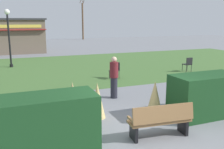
{
  "coord_description": "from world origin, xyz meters",
  "views": [
    {
      "loc": [
        -3.22,
        -5.36,
        3.05
      ],
      "look_at": [
        0.12,
        2.93,
        1.15
      ],
      "focal_mm": 40.29,
      "sensor_mm": 36.0,
      "label": 1
    }
  ],
  "objects_px": {
    "food_kiosk": "(4,36)",
    "cafe_chair_north": "(115,69)",
    "person_strolling": "(114,77)",
    "lamppost_far": "(8,31)",
    "cafe_chair_east": "(188,63)",
    "tree_right_bg": "(83,20)",
    "parked_car_west_slot": "(10,41)",
    "trash_bin": "(203,103)",
    "park_bench": "(161,121)"
  },
  "relations": [
    {
      "from": "cafe_chair_north",
      "to": "parked_car_west_slot",
      "type": "height_order",
      "value": "parked_car_west_slot"
    },
    {
      "from": "food_kiosk",
      "to": "person_strolling",
      "type": "bearing_deg",
      "value": -76.54
    },
    {
      "from": "cafe_chair_north",
      "to": "lamppost_far",
      "type": "bearing_deg",
      "value": 131.57
    },
    {
      "from": "trash_bin",
      "to": "person_strolling",
      "type": "bearing_deg",
      "value": 126.24
    },
    {
      "from": "trash_bin",
      "to": "food_kiosk",
      "type": "relative_size",
      "value": 0.1
    },
    {
      "from": "cafe_chair_north",
      "to": "tree_right_bg",
      "type": "bearing_deg",
      "value": 77.67
    },
    {
      "from": "lamppost_far",
      "to": "cafe_chair_north",
      "type": "height_order",
      "value": "lamppost_far"
    },
    {
      "from": "trash_bin",
      "to": "parked_car_west_slot",
      "type": "xyz_separation_m",
      "value": [
        -5.85,
        28.47,
        0.26
      ]
    },
    {
      "from": "lamppost_far",
      "to": "trash_bin",
      "type": "bearing_deg",
      "value": -63.83
    },
    {
      "from": "cafe_chair_north",
      "to": "person_strolling",
      "type": "bearing_deg",
      "value": -113.43
    },
    {
      "from": "food_kiosk",
      "to": "tree_right_bg",
      "type": "xyz_separation_m",
      "value": [
        12.21,
        15.69,
        1.52
      ]
    },
    {
      "from": "trash_bin",
      "to": "food_kiosk",
      "type": "bearing_deg",
      "value": 107.06
    },
    {
      "from": "trash_bin",
      "to": "tree_right_bg",
      "type": "relative_size",
      "value": 0.11
    },
    {
      "from": "food_kiosk",
      "to": "cafe_chair_east",
      "type": "xyz_separation_m",
      "value": [
        10.51,
        -14.35,
        -1.16
      ]
    },
    {
      "from": "park_bench",
      "to": "lamppost_far",
      "type": "xyz_separation_m",
      "value": [
        -3.58,
        12.86,
        1.95
      ]
    },
    {
      "from": "lamppost_far",
      "to": "park_bench",
      "type": "bearing_deg",
      "value": -74.44
    },
    {
      "from": "tree_right_bg",
      "to": "lamppost_far",
      "type": "bearing_deg",
      "value": -115.92
    },
    {
      "from": "food_kiosk",
      "to": "parked_car_west_slot",
      "type": "xyz_separation_m",
      "value": [
        0.42,
        8.03,
        -1.04
      ]
    },
    {
      "from": "lamppost_far",
      "to": "parked_car_west_slot",
      "type": "distance_m",
      "value": 16.67
    },
    {
      "from": "cafe_chair_north",
      "to": "food_kiosk",
      "type": "bearing_deg",
      "value": 111.33
    },
    {
      "from": "food_kiosk",
      "to": "cafe_chair_north",
      "type": "height_order",
      "value": "food_kiosk"
    },
    {
      "from": "food_kiosk",
      "to": "park_bench",
      "type": "bearing_deg",
      "value": -79.4
    },
    {
      "from": "cafe_chair_east",
      "to": "cafe_chair_north",
      "type": "relative_size",
      "value": 1.0
    },
    {
      "from": "trash_bin",
      "to": "person_strolling",
      "type": "distance_m",
      "value": 3.5
    },
    {
      "from": "food_kiosk",
      "to": "cafe_chair_north",
      "type": "xyz_separation_m",
      "value": [
        5.63,
        -14.41,
        -1.16
      ]
    },
    {
      "from": "parked_car_west_slot",
      "to": "tree_right_bg",
      "type": "bearing_deg",
      "value": 33.03
    },
    {
      "from": "lamppost_far",
      "to": "parked_car_west_slot",
      "type": "height_order",
      "value": "lamppost_far"
    },
    {
      "from": "cafe_chair_north",
      "to": "parked_car_west_slot",
      "type": "distance_m",
      "value": 23.04
    },
    {
      "from": "park_bench",
      "to": "parked_car_west_slot",
      "type": "distance_m",
      "value": 29.66
    },
    {
      "from": "trash_bin",
      "to": "cafe_chair_east",
      "type": "height_order",
      "value": "cafe_chair_east"
    },
    {
      "from": "food_kiosk",
      "to": "cafe_chair_north",
      "type": "relative_size",
      "value": 8.61
    },
    {
      "from": "lamppost_far",
      "to": "cafe_chair_north",
      "type": "distance_m",
      "value": 8.07
    },
    {
      "from": "food_kiosk",
      "to": "parked_car_west_slot",
      "type": "distance_m",
      "value": 8.11
    },
    {
      "from": "cafe_chair_east",
      "to": "lamppost_far",
      "type": "bearing_deg",
      "value": 150.1
    },
    {
      "from": "park_bench",
      "to": "food_kiosk",
      "type": "relative_size",
      "value": 0.23
    },
    {
      "from": "lamppost_far",
      "to": "tree_right_bg",
      "type": "relative_size",
      "value": 0.54
    },
    {
      "from": "food_kiosk",
      "to": "person_strolling",
      "type": "relative_size",
      "value": 4.53
    },
    {
      "from": "park_bench",
      "to": "cafe_chair_north",
      "type": "bearing_deg",
      "value": 76.97
    },
    {
      "from": "person_strolling",
      "to": "tree_right_bg",
      "type": "height_order",
      "value": "tree_right_bg"
    },
    {
      "from": "trash_bin",
      "to": "person_strolling",
      "type": "relative_size",
      "value": 0.46
    },
    {
      "from": "lamppost_far",
      "to": "tree_right_bg",
      "type": "xyz_separation_m",
      "value": [
        11.78,
        24.24,
        0.77
      ]
    },
    {
      "from": "person_strolling",
      "to": "trash_bin",
      "type": "bearing_deg",
      "value": -109.71
    },
    {
      "from": "park_bench",
      "to": "tree_right_bg",
      "type": "bearing_deg",
      "value": 77.54
    },
    {
      "from": "park_bench",
      "to": "cafe_chair_east",
      "type": "height_order",
      "value": "park_bench"
    },
    {
      "from": "lamppost_far",
      "to": "parked_car_west_slot",
      "type": "xyz_separation_m",
      "value": [
        -0.01,
        16.58,
        -1.79
      ]
    },
    {
      "from": "cafe_chair_east",
      "to": "parked_car_west_slot",
      "type": "distance_m",
      "value": 24.55
    },
    {
      "from": "park_bench",
      "to": "trash_bin",
      "type": "distance_m",
      "value": 2.46
    },
    {
      "from": "person_strolling",
      "to": "tree_right_bg",
      "type": "distance_m",
      "value": 34.37
    },
    {
      "from": "trash_bin",
      "to": "cafe_chair_north",
      "type": "xyz_separation_m",
      "value": [
        -0.64,
        6.03,
        0.14
      ]
    },
    {
      "from": "trash_bin",
      "to": "park_bench",
      "type": "bearing_deg",
      "value": -156.85
    }
  ]
}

